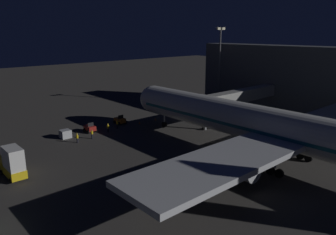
{
  "coord_description": "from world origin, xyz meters",
  "views": [
    {
      "loc": [
        42.26,
        31.15,
        18.97
      ],
      "look_at": [
        3.0,
        -12.9,
        3.5
      ],
      "focal_mm": 35.0,
      "sensor_mm": 36.0,
      "label": 1
    }
  ],
  "objects_px": {
    "ground_crew_near_nose_gear": "(92,134)",
    "ground_crew_by_belt_loader": "(108,128)",
    "apron_floodlight_mast": "(220,61)",
    "jet_bridge": "(233,98)",
    "ground_crew_by_tug": "(77,138)",
    "baggage_container_near_belt": "(65,134)",
    "ground_crew_under_port_wing": "(117,124)",
    "baggage_tug_lead": "(120,120)",
    "traffic_cone_nose_starboard": "(140,123)",
    "airliner_at_gate": "(291,132)",
    "traffic_cone_nose_port": "(155,119)",
    "baggage_tug_spare": "(90,128)",
    "catering_truck": "(13,163)"
  },
  "relations": [
    {
      "from": "ground_crew_under_port_wing",
      "to": "traffic_cone_nose_starboard",
      "type": "height_order",
      "value": "ground_crew_under_port_wing"
    },
    {
      "from": "baggage_tug_lead",
      "to": "baggage_container_near_belt",
      "type": "bearing_deg",
      "value": 5.94
    },
    {
      "from": "ground_crew_under_port_wing",
      "to": "traffic_cone_nose_port",
      "type": "distance_m",
      "value": 9.93
    },
    {
      "from": "baggage_tug_spare",
      "to": "ground_crew_near_nose_gear",
      "type": "xyz_separation_m",
      "value": [
        1.79,
        4.04,
        0.18
      ]
    },
    {
      "from": "baggage_container_near_belt",
      "to": "ground_crew_under_port_wing",
      "type": "height_order",
      "value": "ground_crew_under_port_wing"
    },
    {
      "from": "ground_crew_by_belt_loader",
      "to": "traffic_cone_nose_port",
      "type": "height_order",
      "value": "ground_crew_by_belt_loader"
    },
    {
      "from": "ground_crew_by_belt_loader",
      "to": "ground_crew_near_nose_gear",
      "type": "bearing_deg",
      "value": 19.17
    },
    {
      "from": "baggage_tug_lead",
      "to": "traffic_cone_nose_port",
      "type": "xyz_separation_m",
      "value": [
        -7.45,
        2.84,
        -0.51
      ]
    },
    {
      "from": "baggage_tug_spare",
      "to": "traffic_cone_nose_starboard",
      "type": "distance_m",
      "value": 10.88
    },
    {
      "from": "baggage_container_near_belt",
      "to": "ground_crew_near_nose_gear",
      "type": "height_order",
      "value": "ground_crew_near_nose_gear"
    },
    {
      "from": "traffic_cone_nose_port",
      "to": "airliner_at_gate",
      "type": "bearing_deg",
      "value": 86.15
    },
    {
      "from": "ground_crew_by_belt_loader",
      "to": "ground_crew_under_port_wing",
      "type": "distance_m",
      "value": 2.84
    },
    {
      "from": "airliner_at_gate",
      "to": "ground_crew_near_nose_gear",
      "type": "distance_m",
      "value": 34.11
    },
    {
      "from": "airliner_at_gate",
      "to": "baggage_tug_spare",
      "type": "distance_m",
      "value": 37.12
    },
    {
      "from": "airliner_at_gate",
      "to": "jet_bridge",
      "type": "bearing_deg",
      "value": -123.4
    },
    {
      "from": "baggage_tug_lead",
      "to": "ground_crew_near_nose_gear",
      "type": "height_order",
      "value": "baggage_tug_lead"
    },
    {
      "from": "baggage_tug_spare",
      "to": "jet_bridge",
      "type": "bearing_deg",
      "value": 152.38
    },
    {
      "from": "ground_crew_by_belt_loader",
      "to": "ground_crew_under_port_wing",
      "type": "xyz_separation_m",
      "value": [
        -2.71,
        -0.85,
        0.1
      ]
    },
    {
      "from": "jet_bridge",
      "to": "catering_truck",
      "type": "bearing_deg",
      "value": -2.73
    },
    {
      "from": "ground_crew_by_belt_loader",
      "to": "ground_crew_by_tug",
      "type": "xyz_separation_m",
      "value": [
        7.34,
        1.75,
        -0.01
      ]
    },
    {
      "from": "baggage_tug_spare",
      "to": "ground_crew_by_belt_loader",
      "type": "bearing_deg",
      "value": 134.74
    },
    {
      "from": "baggage_tug_lead",
      "to": "ground_crew_by_tug",
      "type": "bearing_deg",
      "value": 23.14
    },
    {
      "from": "baggage_tug_spare",
      "to": "airliner_at_gate",
      "type": "bearing_deg",
      "value": 110.53
    },
    {
      "from": "catering_truck",
      "to": "traffic_cone_nose_port",
      "type": "distance_m",
      "value": 34.42
    },
    {
      "from": "ground_crew_near_nose_gear",
      "to": "ground_crew_by_belt_loader",
      "type": "relative_size",
      "value": 1.0
    },
    {
      "from": "catering_truck",
      "to": "ground_crew_under_port_wing",
      "type": "relative_size",
      "value": 2.68
    },
    {
      "from": "baggage_tug_lead",
      "to": "traffic_cone_nose_starboard",
      "type": "bearing_deg",
      "value": 137.09
    },
    {
      "from": "ground_crew_by_belt_loader",
      "to": "apron_floodlight_mast",
      "type": "bearing_deg",
      "value": -176.16
    },
    {
      "from": "traffic_cone_nose_starboard",
      "to": "catering_truck",
      "type": "bearing_deg",
      "value": 19.3
    },
    {
      "from": "apron_floodlight_mast",
      "to": "baggage_container_near_belt",
      "type": "relative_size",
      "value": 11.07
    },
    {
      "from": "airliner_at_gate",
      "to": "jet_bridge",
      "type": "xyz_separation_m",
      "value": [
        -13.6,
        -20.63,
        0.14
      ]
    },
    {
      "from": "jet_bridge",
      "to": "baggage_tug_spare",
      "type": "relative_size",
      "value": 10.95
    },
    {
      "from": "baggage_tug_lead",
      "to": "apron_floodlight_mast",
      "type": "bearing_deg",
      "value": 177.8
    },
    {
      "from": "jet_bridge",
      "to": "ground_crew_by_belt_loader",
      "type": "distance_m",
      "value": 26.92
    },
    {
      "from": "traffic_cone_nose_starboard",
      "to": "baggage_tug_lead",
      "type": "bearing_deg",
      "value": -42.91
    },
    {
      "from": "traffic_cone_nose_starboard",
      "to": "baggage_tug_spare",
      "type": "bearing_deg",
      "value": -9.47
    },
    {
      "from": "ground_crew_by_tug",
      "to": "baggage_tug_lead",
      "type": "bearing_deg",
      "value": -156.86
    },
    {
      "from": "airliner_at_gate",
      "to": "ground_crew_by_tug",
      "type": "relative_size",
      "value": 39.23
    },
    {
      "from": "airliner_at_gate",
      "to": "apron_floodlight_mast",
      "type": "distance_m",
      "value": 43.25
    },
    {
      "from": "ground_crew_near_nose_gear",
      "to": "traffic_cone_nose_starboard",
      "type": "xyz_separation_m",
      "value": [
        -12.51,
        -2.25,
        -0.69
      ]
    },
    {
      "from": "jet_bridge",
      "to": "ground_crew_by_tug",
      "type": "relative_size",
      "value": 14.91
    },
    {
      "from": "ground_crew_under_port_wing",
      "to": "baggage_tug_spare",
      "type": "bearing_deg",
      "value": -17.94
    },
    {
      "from": "ground_crew_by_belt_loader",
      "to": "catering_truck",
      "type": "bearing_deg",
      "value": 24.45
    },
    {
      "from": "baggage_tug_spare",
      "to": "ground_crew_under_port_wing",
      "type": "bearing_deg",
      "value": 162.06
    },
    {
      "from": "traffic_cone_nose_port",
      "to": "ground_crew_under_port_wing",
      "type": "bearing_deg",
      "value": -0.55
    },
    {
      "from": "baggage_tug_spare",
      "to": "baggage_container_near_belt",
      "type": "distance_m",
      "value": 5.21
    },
    {
      "from": "traffic_cone_nose_port",
      "to": "ground_crew_by_belt_loader",
      "type": "bearing_deg",
      "value": 3.42
    },
    {
      "from": "ground_crew_by_tug",
      "to": "traffic_cone_nose_starboard",
      "type": "height_order",
      "value": "ground_crew_by_tug"
    },
    {
      "from": "apron_floodlight_mast",
      "to": "ground_crew_under_port_wing",
      "type": "height_order",
      "value": "apron_floodlight_mast"
    },
    {
      "from": "apron_floodlight_mast",
      "to": "ground_crew_by_belt_loader",
      "type": "distance_m",
      "value": 37.5
    }
  ]
}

